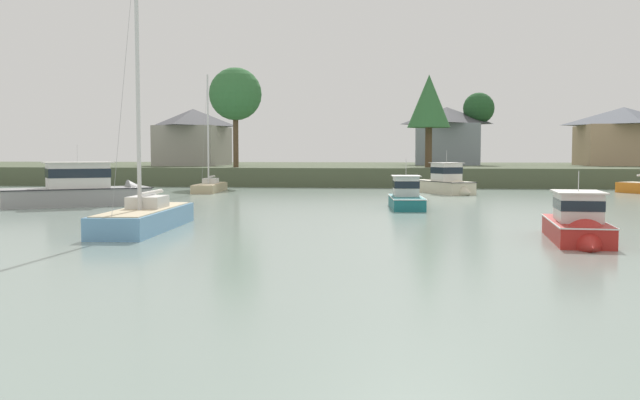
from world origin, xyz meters
name	(u,v)px	position (x,y,z in m)	size (l,w,h in m)	color
far_shore_bank	(340,172)	(0.00, 86.81, 0.97)	(167.01, 40.95, 1.94)	#4C563D
cruiser_cream	(447,187)	(11.96, 57.28, 0.58)	(5.64, 8.29, 4.46)	beige
sailboat_skyblue	(145,224)	(-3.33, 26.69, 0.28)	(2.92, 9.18, 13.20)	#669ECC
cruiser_grey	(92,195)	(-12.32, 40.87, 0.70)	(10.62, 8.32, 5.17)	gray
sailboat_sand	(210,189)	(-8.95, 57.67, 0.23)	(2.51, 7.52, 10.82)	tan
cruiser_red	(579,230)	(15.28, 24.24, 0.49)	(2.51, 7.08, 3.53)	#B2231E
cruiser_teal	(405,200)	(8.46, 41.36, 0.47)	(2.48, 6.81, 3.83)	#196B70
shore_tree_right	(429,102)	(10.76, 72.01, 8.78)	(4.52, 4.52, 9.71)	brown
shore_tree_right_mid	(479,109)	(17.28, 86.45, 8.82)	(3.86, 3.86, 8.94)	brown
shore_tree_left_mid	(235,94)	(-9.35, 69.22, 9.55)	(5.49, 5.49, 10.41)	brown
cottage_hillside	(623,135)	(34.04, 84.74, 5.52)	(10.46, 10.11, 6.92)	tan
cottage_eastern	(193,136)	(-16.96, 79.20, 5.43)	(7.58, 10.74, 6.75)	#9E998E
cottage_behind_trees	(446,135)	(13.36, 86.30, 5.64)	(8.20, 9.14, 7.17)	gray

